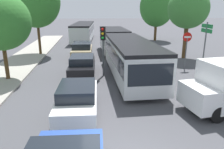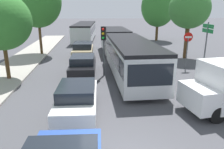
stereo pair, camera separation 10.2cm
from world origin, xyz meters
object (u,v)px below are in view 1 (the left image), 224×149
object	(u,v)px
articulated_bus	(122,47)
direction_sign_post	(206,36)
queued_car_tan	(82,50)
tree_left_mid	(0,21)
queued_car_black	(82,65)
traffic_light	(103,40)
tree_right_far	(157,7)
no_entry_sign	(187,45)
queued_car_white	(78,99)
city_bus_rear	(83,30)
tree_left_far	(36,1)
tree_right_mid	(188,9)

from	to	relation	value
articulated_bus	direction_sign_post	xyz separation A→B (m)	(5.95, -2.38, 1.11)
queued_car_tan	tree_left_mid	xyz separation A→B (m)	(-4.67, -6.41, 3.04)
articulated_bus	queued_car_black	size ratio (longest dim) A/B	4.11
traffic_light	tree_right_far	bearing A→B (deg)	166.88
no_entry_sign	tree_left_mid	world-z (taller)	tree_left_mid
queued_car_white	articulated_bus	bearing A→B (deg)	-18.07
city_bus_rear	no_entry_sign	world-z (taller)	no_entry_sign
direction_sign_post	tree_right_far	xyz separation A→B (m)	(1.05, 15.98, 2.19)
queued_car_black	direction_sign_post	bearing A→B (deg)	-84.23
queued_car_tan	traffic_light	world-z (taller)	traffic_light
traffic_light	tree_left_far	bearing A→B (deg)	-128.67
traffic_light	direction_sign_post	world-z (taller)	direction_sign_post
queued_car_tan	direction_sign_post	bearing A→B (deg)	-116.50
queued_car_black	direction_sign_post	size ratio (longest dim) A/B	1.14
articulated_bus	tree_right_mid	size ratio (longest dim) A/B	2.67
queued_car_black	direction_sign_post	distance (m)	9.38
traffic_light	tree_right_mid	size ratio (longest dim) A/B	0.54
no_entry_sign	city_bus_rear	bearing A→B (deg)	-154.22
no_entry_sign	tree_right_far	bearing A→B (deg)	171.59
direction_sign_post	tree_right_far	distance (m)	16.17
traffic_light	no_entry_sign	distance (m)	6.62
queued_car_tan	articulated_bus	bearing A→B (deg)	-126.89
city_bus_rear	direction_sign_post	size ratio (longest dim) A/B	3.23
tree_left_mid	articulated_bus	bearing A→B (deg)	24.30
articulated_bus	tree_left_far	distance (m)	9.62
no_entry_sign	direction_sign_post	xyz separation A→B (m)	(1.26, -0.36, 0.68)
city_bus_rear	tree_left_far	xyz separation A→B (m)	(-4.15, -10.40, 3.77)
no_entry_sign	tree_right_mid	size ratio (longest dim) A/B	0.45
articulated_bus	queued_car_white	world-z (taller)	articulated_bus
queued_car_white	tree_right_mid	world-z (taller)	tree_right_mid
queued_car_white	queued_car_tan	size ratio (longest dim) A/B	0.94
articulated_bus	no_entry_sign	xyz separation A→B (m)	(4.70, -2.02, 0.44)
queued_car_white	tree_left_mid	bearing A→B (deg)	44.74
no_entry_sign	tree_left_mid	size ratio (longest dim) A/B	0.51
no_entry_sign	tree_left_far	xyz separation A→B (m)	(-12.32, 6.52, 3.33)
queued_car_tan	tree_left_mid	world-z (taller)	tree_left_mid
queued_car_tan	no_entry_sign	bearing A→B (deg)	-118.27
queued_car_black	queued_car_tan	size ratio (longest dim) A/B	0.95
no_entry_sign	direction_sign_post	size ratio (longest dim) A/B	0.78
direction_sign_post	tree_right_mid	distance (m)	4.58
traffic_light	queued_car_black	bearing A→B (deg)	-89.05
traffic_light	no_entry_sign	xyz separation A→B (m)	(6.47, 1.26, -0.62)
city_bus_rear	traffic_light	bearing A→B (deg)	-170.42
city_bus_rear	queued_car_black	xyz separation A→B (m)	(0.24, -17.83, -0.72)
tree_left_far	tree_right_far	bearing A→B (deg)	31.90
queued_car_black	traffic_light	distance (m)	2.33
articulated_bus	traffic_light	world-z (taller)	traffic_light
no_entry_sign	tree_left_far	size ratio (longest dim) A/B	0.37
tree_left_mid	direction_sign_post	bearing A→B (deg)	5.14
queued_car_white	queued_car_tan	xyz separation A→B (m)	(-0.09, 11.63, 0.04)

